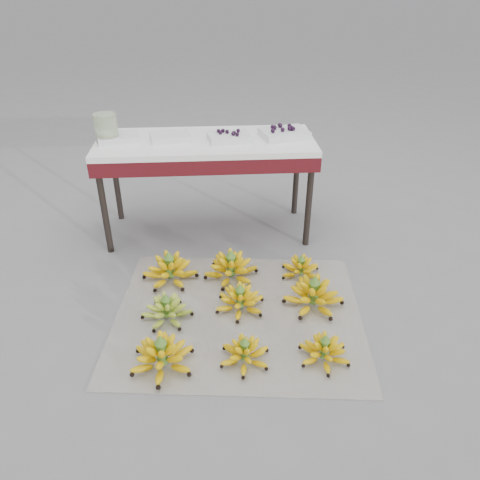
{
  "coord_description": "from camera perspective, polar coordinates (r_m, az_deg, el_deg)",
  "views": [
    {
      "loc": [
        -0.1,
        -1.84,
        1.57
      ],
      "look_at": [
        0.04,
        0.3,
        0.28
      ],
      "focal_mm": 35.0,
      "sensor_mm": 36.0,
      "label": 1
    }
  ],
  "objects": [
    {
      "name": "bunch_mid_left",
      "position": [
        2.4,
        -8.92,
        -8.45
      ],
      "size": [
        0.33,
        0.33,
        0.16
      ],
      "rotation": [
        0.0,
        0.0,
        -0.36
      ],
      "color": "#7CA533",
      "rests_on": "newspaper_mat"
    },
    {
      "name": "tray_right",
      "position": [
        2.89,
        -1.36,
        12.47
      ],
      "size": [
        0.27,
        0.21,
        0.06
      ],
      "color": "silver",
      "rests_on": "vendor_table"
    },
    {
      "name": "bunch_back_center",
      "position": [
        2.66,
        -1.1,
        -3.44
      ],
      "size": [
        0.34,
        0.34,
        0.19
      ],
      "rotation": [
        0.0,
        0.0,
        0.12
      ],
      "color": "#E4C402",
      "rests_on": "newspaper_mat"
    },
    {
      "name": "bunch_front_right",
      "position": [
        2.2,
        10.23,
        -13.15
      ],
      "size": [
        0.29,
        0.29,
        0.14
      ],
      "rotation": [
        0.0,
        0.0,
        0.27
      ],
      "color": "#E4C402",
      "rests_on": "newspaper_mat"
    },
    {
      "name": "ground",
      "position": [
        2.42,
        -0.53,
        -9.45
      ],
      "size": [
        60.0,
        60.0,
        0.0
      ],
      "primitive_type": "plane",
      "color": "slate",
      "rests_on": "ground"
    },
    {
      "name": "newspaper_mat",
      "position": [
        2.43,
        -0.2,
        -9.11
      ],
      "size": [
        1.35,
        1.17,
        0.01
      ],
      "primitive_type": "cube",
      "rotation": [
        0.0,
        0.0,
        -0.1
      ],
      "color": "silver",
      "rests_on": "ground"
    },
    {
      "name": "glass_jar",
      "position": [
        2.94,
        -16.0,
        12.97
      ],
      "size": [
        0.15,
        0.15,
        0.17
      ],
      "primitive_type": "cylinder",
      "rotation": [
        0.0,
        0.0,
        0.08
      ],
      "color": "beige",
      "rests_on": "vendor_table"
    },
    {
      "name": "bunch_mid_right",
      "position": [
        2.48,
        8.96,
        -6.69
      ],
      "size": [
        0.4,
        0.4,
        0.19
      ],
      "rotation": [
        0.0,
        0.0,
        -0.36
      ],
      "color": "#E4C402",
      "rests_on": "newspaper_mat"
    },
    {
      "name": "bunch_back_right",
      "position": [
        2.7,
        7.42,
        -3.47
      ],
      "size": [
        0.26,
        0.26,
        0.14
      ],
      "rotation": [
        0.0,
        0.0,
        -0.11
      ],
      "color": "#E4C402",
      "rests_on": "newspaper_mat"
    },
    {
      "name": "bunch_back_left",
      "position": [
        2.67,
        -8.54,
        -3.64
      ],
      "size": [
        0.38,
        0.38,
        0.19
      ],
      "rotation": [
        0.0,
        0.0,
        -0.28
      ],
      "color": "#E4C402",
      "rests_on": "newspaper_mat"
    },
    {
      "name": "tray_far_left",
      "position": [
        2.97,
        -14.59,
        12.0
      ],
      "size": [
        0.27,
        0.22,
        0.04
      ],
      "color": "silver",
      "rests_on": "vendor_table"
    },
    {
      "name": "tray_left",
      "position": [
        2.93,
        -8.49,
        12.36
      ],
      "size": [
        0.26,
        0.21,
        0.04
      ],
      "color": "silver",
      "rests_on": "vendor_table"
    },
    {
      "name": "bunch_front_center",
      "position": [
        2.16,
        0.58,
        -13.62
      ],
      "size": [
        0.29,
        0.29,
        0.14
      ],
      "rotation": [
        0.0,
        0.0,
        0.26
      ],
      "color": "#E4C402",
      "rests_on": "newspaper_mat"
    },
    {
      "name": "bunch_mid_center",
      "position": [
        2.43,
        0.01,
        -7.36
      ],
      "size": [
        0.29,
        0.29,
        0.16
      ],
      "rotation": [
        0.0,
        0.0,
        0.14
      ],
      "color": "#E4C402",
      "rests_on": "newspaper_mat"
    },
    {
      "name": "vendor_table",
      "position": [
        2.93,
        -4.18,
        10.77
      ],
      "size": [
        1.32,
        0.53,
        0.64
      ],
      "color": "black",
      "rests_on": "ground"
    },
    {
      "name": "bunch_front_left",
      "position": [
        2.16,
        -9.48,
        -13.74
      ],
      "size": [
        0.35,
        0.35,
        0.18
      ],
      "rotation": [
        0.0,
        0.0,
        0.22
      ],
      "color": "#E4C402",
      "rests_on": "newspaper_mat"
    },
    {
      "name": "tray_far_right",
      "position": [
        2.95,
        5.4,
        12.85
      ],
      "size": [
        0.32,
        0.26,
        0.07
      ],
      "color": "silver",
      "rests_on": "vendor_table"
    }
  ]
}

